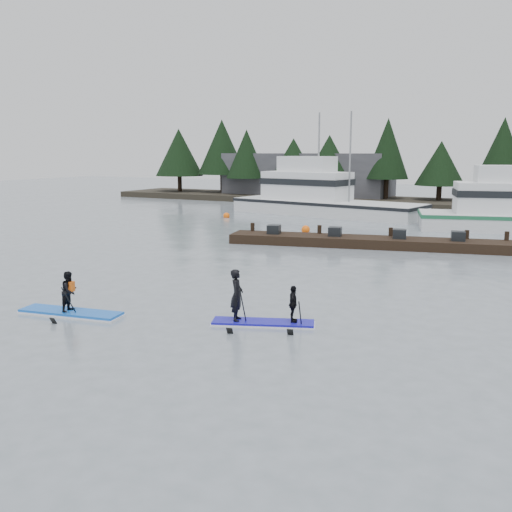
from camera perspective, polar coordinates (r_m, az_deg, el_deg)
The scene contains 10 objects.
ground at distance 17.80m, azimuth -9.18°, elevation -6.56°, with size 160.00×160.00×0.00m, color slate.
far_shore at distance 56.68m, azimuth 17.44°, elevation 4.99°, with size 70.00×8.00×0.60m, color #2D281E.
treeline at distance 56.71m, azimuth 17.42°, elevation 4.69°, with size 60.00×4.00×8.00m, color black, non-canonical shape.
waterfront_building at distance 62.52m, azimuth 5.10°, elevation 7.90°, with size 18.00×6.00×5.00m, color #4C4C51.
fishing_boat_large at distance 47.95m, azimuth 6.50°, elevation 4.97°, with size 16.64×7.06×9.27m.
floating_dock at distance 31.95m, azimuth 11.44°, elevation 1.37°, with size 15.75×2.10×0.52m, color black.
buoy_b at distance 37.38m, azimuth 4.98°, elevation 2.42°, with size 0.55×0.55×0.55m, color #FF610C.
buoy_a at distance 45.51m, azimuth -2.97°, elevation 3.86°, with size 0.51×0.51×0.51m, color #FF610C.
paddleboard_solo at distance 19.22m, azimuth -18.09°, elevation -4.31°, with size 3.51×1.43×1.86m.
paddleboard_duo at distance 17.22m, azimuth 0.33°, elevation -5.01°, with size 3.12×1.80×2.21m.
Camera 1 is at (10.39, -13.51, 5.14)m, focal length 40.00 mm.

